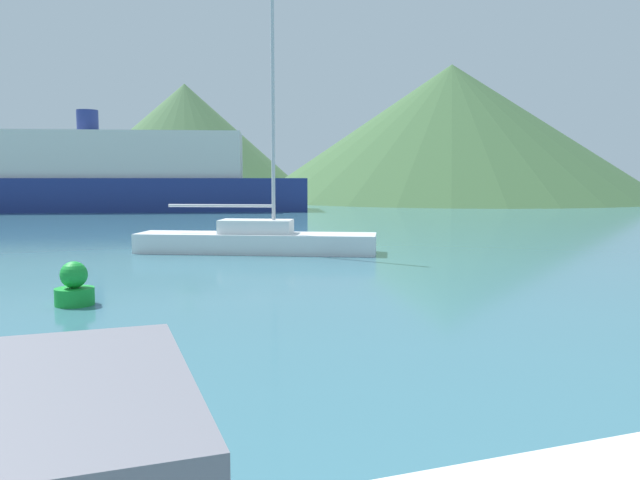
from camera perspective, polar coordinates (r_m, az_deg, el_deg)
sailboat_inner at (r=20.57m, az=-5.73°, el=0.06°), size 7.97×2.45×8.10m
ferry_distant at (r=49.52m, az=-20.20°, el=5.47°), size 32.44×8.96×7.41m
buoy_marker at (r=12.96m, az=-21.43°, el=-4.02°), size 0.74×0.74×0.85m
hill_west at (r=87.24m, az=-12.08°, el=8.91°), size 33.92×33.92×15.03m
hill_central at (r=73.57m, az=11.98°, el=9.60°), size 45.13×45.13×15.20m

